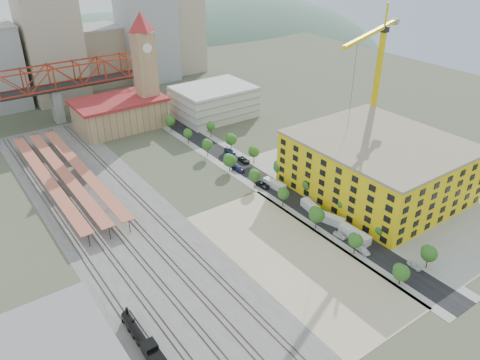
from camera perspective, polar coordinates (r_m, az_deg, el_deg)
ground at (r=150.98m, az=-0.26°, el=-2.84°), size 400.00×400.00×0.00m
ballast_strip at (r=150.79m, az=-15.49°, el=-4.06°), size 36.00×165.00×0.06m
dirt_lot at (r=128.83m, az=6.48°, el=-9.36°), size 28.00×67.00×0.06m
street_asphalt at (r=169.68m, az=1.22°, el=0.99°), size 12.00×170.00×0.06m
sidewalk_west at (r=166.83m, az=-0.29°, el=0.48°), size 3.00×170.00×0.04m
sidewalk_east at (r=172.66m, az=2.69°, el=1.49°), size 3.00×170.00×0.04m
construction_pad at (r=166.38m, az=16.61°, el=-0.92°), size 50.00×90.00×0.06m
rail_tracks at (r=150.28m, az=-16.12°, el=-4.22°), size 26.56×160.00×0.18m
platform_canopies at (r=171.05m, az=-20.61°, el=0.74°), size 16.00×80.00×4.12m
station_hall at (r=212.13m, az=-14.44°, el=7.92°), size 38.00×24.00×13.10m
clock_tower at (r=208.57m, az=-11.60°, el=14.25°), size 12.00×12.00×52.00m
parking_garage at (r=218.98m, az=-3.20°, el=9.54°), size 34.00×26.00×14.00m
truss_bridge at (r=223.92m, az=-21.92°, el=11.15°), size 94.00×9.60×25.60m
construction_building at (r=159.92m, az=16.39°, el=1.68°), size 44.60×50.60×18.80m
warehouse at (r=107.67m, az=-21.35°, el=-19.31°), size 22.00×32.00×5.00m
street_trees at (r=162.78m, az=3.32°, el=-0.36°), size 15.40×124.40×8.00m
skyline at (r=266.42m, az=-17.50°, el=15.36°), size 133.00×46.00×60.00m
distant_hills at (r=415.54m, az=-16.11°, el=5.22°), size 647.00×264.00×227.00m
locomotive at (r=106.28m, az=-11.66°, el=-18.67°), size 2.74×21.12×5.28m
tower_crane at (r=179.49m, az=16.28°, el=13.21°), size 48.95×21.17×55.56m
site_trailer_a at (r=138.09m, az=13.80°, el=-6.48°), size 3.11×10.21×2.76m
site_trailer_b at (r=143.46m, az=10.84°, el=-4.68°), size 5.13×9.93×2.63m
site_trailer_c at (r=147.80m, az=8.78°, el=-3.40°), size 3.76×9.61×2.56m
site_trailer_d at (r=159.50m, az=4.23°, el=-0.55°), size 3.56×9.11×2.43m
car_0 at (r=137.99m, az=12.07°, el=-6.63°), size 2.07×4.27×1.40m
car_1 at (r=133.67m, az=14.71°, el=-8.25°), size 2.34×4.91×1.55m
car_2 at (r=159.94m, az=2.76°, el=-0.60°), size 2.80×5.55×1.51m
car_3 at (r=170.04m, az=-0.23°, el=1.36°), size 3.07×5.81×1.61m
car_4 at (r=132.38m, az=20.49°, el=-9.76°), size 1.86×4.19×1.40m
car_5 at (r=152.48m, az=8.47°, el=-2.49°), size 2.02×4.97×1.60m
car_6 at (r=176.57m, az=0.48°, el=2.45°), size 2.68×5.62×1.55m
car_7 at (r=183.47m, az=-1.24°, el=3.50°), size 2.81×5.50×1.53m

